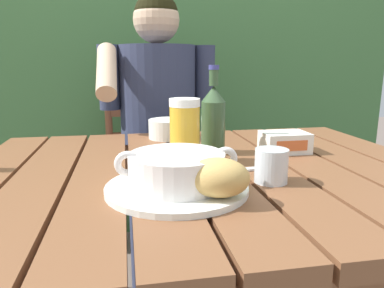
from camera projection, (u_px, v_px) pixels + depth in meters
name	position (u px, v px, depth m)	size (l,w,h in m)	color
dining_table	(208.00, 205.00, 0.90)	(1.14, 0.90, 0.73)	brown
hedge_backdrop	(169.00, 26.00, 2.25)	(2.75, 0.83, 2.69)	#406D3C
chair_near_diner	(157.00, 170.00, 1.78)	(0.48, 0.43, 0.93)	brown
person_eating	(159.00, 121.00, 1.53)	(0.48, 0.47, 1.26)	#2E344E
serving_plate	(177.00, 188.00, 0.71)	(0.28, 0.28, 0.01)	white
soup_bowl	(177.00, 169.00, 0.70)	(0.24, 0.19, 0.07)	white
bread_roll	(218.00, 177.00, 0.64)	(0.14, 0.12, 0.07)	tan
beer_glass	(185.00, 131.00, 0.90)	(0.08, 0.08, 0.16)	gold
beer_bottle	(213.00, 118.00, 0.99)	(0.07, 0.07, 0.24)	#35502F
water_glass_small	(271.00, 166.00, 0.76)	(0.07, 0.07, 0.07)	silver
butter_tub	(285.00, 142.00, 1.02)	(0.13, 0.10, 0.06)	white
table_knife	(235.00, 170.00, 0.83)	(0.15, 0.04, 0.01)	silver
diner_bowl	(169.00, 129.00, 1.20)	(0.13, 0.13, 0.06)	white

